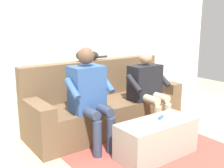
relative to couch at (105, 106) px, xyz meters
name	(u,v)px	position (x,y,z in m)	size (l,w,h in m)	color
ground_plane	(140,147)	(0.00, 0.74, -0.31)	(8.00, 8.00, 0.00)	tan
back_wall	(84,29)	(0.00, -0.52, 1.04)	(5.34, 0.06, 2.71)	silver
couch	(105,106)	(0.00, 0.00, 0.00)	(2.18, 0.75, 0.93)	brown
coffee_table	(156,139)	(0.00, 1.01, -0.11)	(0.91, 0.41, 0.41)	#A89E8E
person_left_seated	(148,86)	(-0.45, 0.37, 0.30)	(0.60, 0.52, 1.09)	black
person_right_seated	(89,93)	(0.45, 0.34, 0.34)	(0.54, 0.55, 1.18)	#335693
cat_on_backrest	(88,56)	(0.11, -0.24, 0.69)	(0.49, 0.15, 0.15)	black
remote_white	(143,124)	(0.21, 1.01, 0.11)	(0.14, 0.04, 0.03)	white
remote_blue	(161,117)	(-0.10, 0.96, 0.10)	(0.11, 0.03, 0.02)	#3860B7
floor_rug	(149,151)	(0.00, 0.90, -0.31)	(1.78, 1.43, 0.01)	#9E473D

